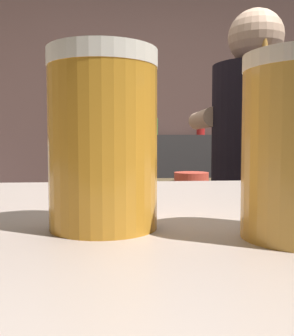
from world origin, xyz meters
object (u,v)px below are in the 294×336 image
Objects in this scene: mixing_bowl at (191,177)px; chefs_knife at (278,183)px; bartender at (254,184)px; bottle_vinegar at (138,123)px; pint_glass_near at (103,140)px; bottle_hot_sauce at (154,126)px; bottle_soy at (154,126)px; bottle_olive_oil at (201,127)px.

mixing_bowl is 0.77× the size of chefs_knife.
bottle_vinegar is at bearing 12.11° from bartender.
pint_glass_near is at bearing 155.70° from bartender.
chefs_knife is 1.18× the size of bottle_hot_sauce.
bottle_hot_sauce reaches higher than chefs_knife.
bottle_soy is 0.10m from bottle_hot_sauce.
chefs_knife is 1.45m from bottle_hot_sauce.
bottle_hot_sauce is (-0.07, 1.19, 0.33)m from mixing_bowl.
bottle_olive_oil is (-0.07, 1.46, 0.35)m from chefs_knife.
bottle_soy is at bearing 25.72° from bottle_vinegar.
bartender is at bearing -96.44° from bottle_olive_oil.
bottle_vinegar is (-0.20, 1.23, 0.35)m from mixing_bowl.
bottle_vinegar is at bearing -168.90° from bottle_olive_oil.
mixing_bowl is at bearing 170.67° from chefs_knife.
mixing_bowl is 1.42× the size of pint_glass_near.
bottle_olive_oil reaches higher than bottle_soy.
chefs_knife is 1.54m from bottle_soy.
bottle_hot_sauce is (-0.01, -0.10, 0.00)m from bottle_soy.
bottle_olive_oil is (0.21, 1.87, 0.31)m from bartender.
bottle_hot_sauce is at bearing 82.98° from pint_glass_near.
bartender is at bearing -117.63° from chefs_knife.
bottle_vinegar is at bearing -154.28° from bottle_soy.
bottle_olive_oil is at bearing 75.69° from pint_glass_near.
bottle_olive_oil reaches higher than pint_glass_near.
bottle_vinegar reaches higher than bottle_olive_oil.
bartender reaches higher than mixing_bowl.
bottle_olive_oil is at bearing 18.61° from bottle_hot_sauce.
bottle_soy is at bearing -174.45° from bottle_olive_oil.
bartender is 1.86m from bottle_soy.
bottle_soy reaches higher than mixing_bowl.
bartender is 8.16× the size of bottle_hot_sauce.
bottle_soy is (-0.42, -0.04, -0.00)m from bottle_olive_oil.
pint_glass_near is 2.98m from bottle_hot_sauce.
bottle_olive_oil is (0.79, 3.10, 0.14)m from pint_glass_near.
bottle_vinegar is at bearing 85.59° from pint_glass_near.
bottle_soy is 0.16m from bottle_vinegar.
bottle_soy is at bearing 92.57° from mixing_bowl.
bartender is 8.36× the size of bottle_soy.
chefs_knife is 0.91× the size of bottle_vinegar.
bottle_olive_oil is 0.45m from bottle_hot_sauce.
mixing_bowl is at bearing -86.69° from bottle_hot_sauce.
bottle_soy is 0.98× the size of bottle_hot_sauce.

